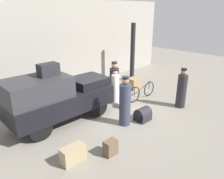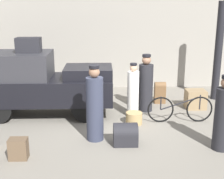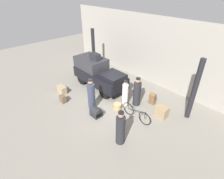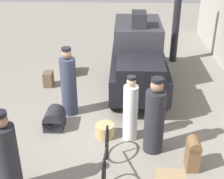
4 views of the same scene
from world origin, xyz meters
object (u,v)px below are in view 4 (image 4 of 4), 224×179
(conductor_in_dark_uniform, at_px, (130,111))
(porter_standing_middle, at_px, (154,119))
(trunk_umber_medium, at_px, (48,79))
(trunk_on_truck_roof, at_px, (139,19))
(trunk_large_brown, at_px, (54,119))
(suitcase_small_leather, at_px, (69,67))
(truck, at_px, (138,56))
(porter_carrying_trunk, at_px, (69,84))
(trunk_barrel_dark, at_px, (193,153))
(porter_lifting_near_truck, at_px, (8,157))
(bicycle, at_px, (105,159))
(wicker_basket, at_px, (105,130))

(conductor_in_dark_uniform, distance_m, porter_standing_middle, 0.67)
(trunk_umber_medium, bearing_deg, porter_standing_middle, 44.24)
(trunk_on_truck_roof, bearing_deg, conductor_in_dark_uniform, -4.76)
(porter_standing_middle, distance_m, trunk_on_truck_roof, 3.66)
(trunk_large_brown, distance_m, trunk_umber_medium, 2.44)
(porter_standing_middle, xyz_separation_m, suitcase_small_leather, (-4.11, -2.57, -0.56))
(trunk_large_brown, relative_size, trunk_on_truck_roof, 0.84)
(truck, bearing_deg, trunk_on_truck_roof, -180.00)
(porter_carrying_trunk, distance_m, trunk_barrel_dark, 3.58)
(porter_lifting_near_truck, distance_m, trunk_large_brown, 2.26)
(bicycle, distance_m, trunk_large_brown, 2.14)
(trunk_umber_medium, bearing_deg, trunk_on_truck_roof, 95.66)
(truck, relative_size, porter_standing_middle, 2.24)
(trunk_large_brown, xyz_separation_m, trunk_umber_medium, (-2.34, -0.67, 0.00))
(porter_lifting_near_truck, xyz_separation_m, trunk_barrel_dark, (-0.78, 3.48, -0.40))
(porter_lifting_near_truck, xyz_separation_m, trunk_large_brown, (-2.16, 0.35, -0.56))
(wicker_basket, xyz_separation_m, trunk_large_brown, (-0.34, -1.28, 0.07))
(trunk_large_brown, bearing_deg, suitcase_small_leather, -176.75)
(porter_standing_middle, height_order, trunk_barrel_dark, porter_standing_middle)
(porter_standing_middle, distance_m, trunk_barrel_dark, 1.04)
(conductor_in_dark_uniform, xyz_separation_m, porter_lifting_near_truck, (1.81, -2.22, 0.05))
(trunk_umber_medium, height_order, trunk_on_truck_roof, trunk_on_truck_roof)
(truck, relative_size, trunk_on_truck_roof, 5.77)
(porter_lifting_near_truck, bearing_deg, porter_standing_middle, 116.72)
(porter_lifting_near_truck, height_order, trunk_barrel_dark, porter_lifting_near_truck)
(porter_lifting_near_truck, bearing_deg, trunk_on_truck_roof, 152.74)
(bicycle, height_order, porter_carrying_trunk, porter_carrying_trunk)
(trunk_umber_medium, bearing_deg, porter_carrying_trunk, 30.41)
(porter_lifting_near_truck, height_order, suitcase_small_leather, porter_lifting_near_truck)
(wicker_basket, bearing_deg, trunk_large_brown, -104.75)
(conductor_in_dark_uniform, height_order, suitcase_small_leather, conductor_in_dark_uniform)
(porter_standing_middle, relative_size, trunk_on_truck_roof, 2.58)
(wicker_basket, relative_size, porter_carrying_trunk, 0.25)
(trunk_umber_medium, distance_m, suitcase_small_leather, 1.09)
(porter_carrying_trunk, relative_size, trunk_barrel_dark, 2.57)
(trunk_large_brown, xyz_separation_m, suitcase_small_leather, (-3.32, -0.19, 0.02))
(truck, xyz_separation_m, trunk_barrel_dark, (3.79, 1.01, -0.64))
(wicker_basket, relative_size, porter_lifting_near_truck, 0.26)
(bicycle, relative_size, conductor_in_dark_uniform, 1.15)
(trunk_umber_medium, xyz_separation_m, suitcase_small_leather, (-0.98, 0.49, 0.01))
(bicycle, bearing_deg, trunk_large_brown, -139.98)
(porter_carrying_trunk, bearing_deg, trunk_large_brown, -20.95)
(conductor_in_dark_uniform, distance_m, trunk_barrel_dark, 1.67)
(truck, distance_m, suitcase_small_leather, 2.60)
(porter_carrying_trunk, xyz_separation_m, suitcase_small_leather, (-2.59, -0.46, -0.60))
(truck, height_order, porter_standing_middle, truck)
(porter_carrying_trunk, bearing_deg, bicycle, 24.94)
(truck, relative_size, wicker_basket, 8.67)
(porter_lifting_near_truck, bearing_deg, trunk_barrel_dark, 102.63)
(bicycle, height_order, porter_standing_middle, porter_standing_middle)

